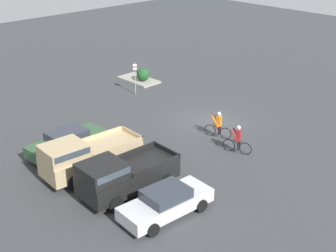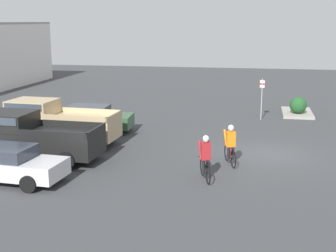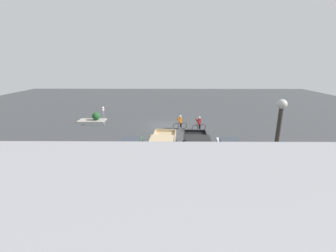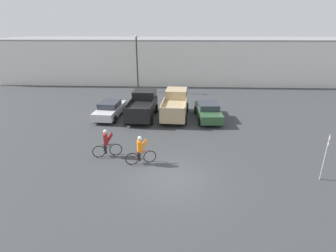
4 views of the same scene
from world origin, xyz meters
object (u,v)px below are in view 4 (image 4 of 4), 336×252
lamppost (137,59)px  fire_lane_sign (326,153)px  pickup_truck_0 (143,105)px  pickup_truck_1 (175,104)px  sedan_0 (110,109)px  cyclist_1 (106,143)px  sedan_1 (208,111)px  cyclist_0 (140,150)px

lamppost → fire_lane_sign: bearing=-57.0°
lamppost → pickup_truck_0: bearing=-78.7°
pickup_truck_1 → lamppost: size_ratio=0.85×
lamppost → sedan_0: bearing=-95.7°
pickup_truck_1 → cyclist_1: pickup_truck_1 is taller
pickup_truck_0 → sedan_1: size_ratio=1.07×
cyclist_0 → sedan_0: bearing=115.3°
pickup_truck_0 → pickup_truck_1: bearing=4.6°
pickup_truck_0 → cyclist_1: bearing=-98.6°
sedan_0 → pickup_truck_0: bearing=5.6°
fire_lane_sign → pickup_truck_0: bearing=137.3°
sedan_1 → sedan_0: bearing=179.0°
pickup_truck_0 → cyclist_0: 8.44m
sedan_1 → lamppost: bearing=127.3°
sedan_1 → cyclist_1: cyclist_1 is taller
pickup_truck_0 → cyclist_1: size_ratio=2.94×
sedan_0 → cyclist_1: size_ratio=2.62×
pickup_truck_1 → fire_lane_sign: fire_lane_sign is taller
sedan_0 → sedan_1: sedan_1 is taller
sedan_0 → fire_lane_sign: (13.29, -9.37, 0.83)m
cyclist_1 → pickup_truck_0: bearing=81.4°
pickup_truck_0 → sedan_1: pickup_truck_0 is taller
sedan_0 → sedan_1: bearing=-1.0°
sedan_0 → lamppost: bearing=84.3°
fire_lane_sign → lamppost: (-12.33, 18.98, 2.29)m
pickup_truck_0 → cyclist_0: size_ratio=2.99×
pickup_truck_0 → cyclist_0: bearing=-83.1°
pickup_truck_1 → sedan_1: bearing=-13.1°
cyclist_0 → fire_lane_sign: bearing=-7.6°
fire_lane_sign → lamppost: bearing=123.0°
fire_lane_sign → sedan_1: bearing=117.9°
sedan_1 → cyclist_0: (-4.58, -7.96, 0.13)m
sedan_0 → pickup_truck_1: size_ratio=0.84×
pickup_truck_1 → sedan_1: pickup_truck_1 is taller
cyclist_1 → lamppost: lamppost is taller
pickup_truck_1 → lamppost: lamppost is taller
sedan_1 → lamppost: size_ratio=0.74×
pickup_truck_1 → cyclist_0: (-1.80, -8.60, -0.27)m
cyclist_0 → lamppost: (-2.86, 17.71, 2.96)m
pickup_truck_0 → cyclist_0: pickup_truck_0 is taller
cyclist_1 → lamppost: (-0.71, 16.91, 2.96)m
pickup_truck_0 → lamppost: lamppost is taller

